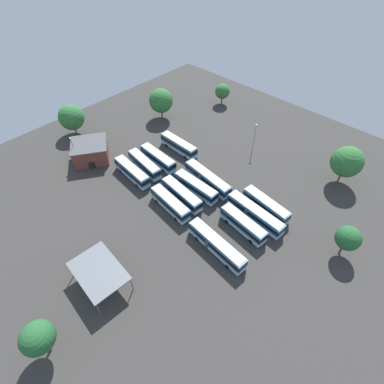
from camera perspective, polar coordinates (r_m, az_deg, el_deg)
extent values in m
plane|color=#383533|center=(72.41, 0.57, -0.06)|extent=(109.48, 109.48, 0.00)
cube|color=teal|center=(76.53, -11.48, 3.78)|extent=(12.34, 3.46, 3.10)
cube|color=beige|center=(75.49, -11.66, 4.69)|extent=(11.84, 3.22, 0.14)
cube|color=black|center=(76.21, -11.54, 4.06)|extent=(12.40, 3.50, 0.99)
cube|color=silver|center=(77.10, -11.39, 3.30)|extent=(12.40, 3.50, 0.62)
cube|color=black|center=(72.15, -8.85, 1.78)|extent=(0.22, 2.09, 1.14)
cylinder|color=black|center=(75.38, -9.01, 2.03)|extent=(1.02, 0.37, 1.00)
cylinder|color=black|center=(74.55, -10.46, 1.19)|extent=(1.02, 0.37, 1.00)
cylinder|color=black|center=(80.38, -12.17, 4.75)|extent=(1.02, 0.37, 1.00)
cylinder|color=black|center=(79.61, -13.55, 3.99)|extent=(1.02, 0.37, 1.00)
cube|color=teal|center=(78.22, -9.14, 5.24)|extent=(11.95, 3.90, 3.10)
cube|color=beige|center=(77.19, -9.28, 6.16)|extent=(11.46, 3.65, 0.14)
cube|color=black|center=(77.90, -9.19, 5.52)|extent=(12.01, 3.95, 0.99)
cube|color=silver|center=(78.77, -9.07, 4.76)|extent=(12.01, 3.95, 0.62)
cube|color=black|center=(73.95, -6.70, 3.37)|extent=(0.30, 2.08, 1.14)
cylinder|color=black|center=(77.13, -6.82, 3.53)|extent=(1.03, 0.42, 1.00)
cylinder|color=black|center=(76.26, -8.26, 2.76)|extent=(1.03, 0.42, 1.00)
cylinder|color=black|center=(81.99, -9.76, 6.12)|extent=(1.03, 0.42, 1.00)
cylinder|color=black|center=(81.17, -11.14, 5.42)|extent=(1.03, 0.42, 1.00)
cube|color=teal|center=(79.72, -6.57, 6.47)|extent=(12.10, 3.23, 3.10)
cube|color=beige|center=(78.72, -6.67, 7.38)|extent=(11.61, 2.99, 0.14)
cube|color=black|center=(79.41, -6.60, 6.74)|extent=(12.17, 3.27, 0.99)
cube|color=silver|center=(80.27, -6.52, 5.99)|extent=(12.17, 3.27, 0.62)
cube|color=black|center=(75.64, -3.76, 4.76)|extent=(0.18, 2.09, 1.14)
cylinder|color=black|center=(78.82, -4.14, 4.86)|extent=(1.02, 0.36, 1.00)
cylinder|color=black|center=(77.75, -5.45, 4.08)|extent=(1.02, 0.36, 1.00)
cylinder|color=black|center=(83.48, -7.47, 7.25)|extent=(1.02, 0.36, 1.00)
cylinder|color=black|center=(82.47, -8.75, 6.54)|extent=(1.02, 0.36, 1.00)
cube|color=teal|center=(83.79, -2.57, 8.96)|extent=(12.26, 2.80, 3.10)
cube|color=beige|center=(82.83, -2.61, 9.86)|extent=(11.77, 2.59, 0.14)
cube|color=black|center=(83.49, -2.58, 9.23)|extent=(12.33, 2.84, 0.99)
cube|color=silver|center=(84.31, -2.55, 8.49)|extent=(12.33, 2.84, 0.62)
cube|color=black|center=(79.93, 0.47, 7.48)|extent=(0.10, 2.09, 1.14)
cylinder|color=black|center=(83.08, -0.14, 7.47)|extent=(1.01, 0.32, 1.00)
cylinder|color=black|center=(81.79, -1.30, 6.75)|extent=(1.01, 0.32, 1.00)
cylinder|color=black|center=(87.49, -3.72, 9.61)|extent=(1.01, 0.32, 1.00)
cylinder|color=black|center=(86.27, -4.87, 8.94)|extent=(1.01, 0.32, 1.00)
cube|color=teal|center=(67.54, -4.23, -2.24)|extent=(11.66, 3.64, 3.10)
cube|color=beige|center=(66.35, -4.31, -1.30)|extent=(11.19, 3.40, 0.14)
cube|color=black|center=(67.18, -4.25, -1.96)|extent=(11.72, 3.69, 0.99)
cube|color=silver|center=(68.19, -4.19, -2.73)|extent=(11.72, 3.69, 0.62)
cube|color=black|center=(64.08, -1.08, -4.76)|extent=(0.26, 2.08, 1.14)
cylinder|color=black|center=(67.14, -1.51, -4.23)|extent=(1.02, 0.40, 1.00)
cylinder|color=black|center=(66.23, -3.07, -5.24)|extent=(1.02, 0.40, 1.00)
cylinder|color=black|center=(70.99, -5.20, -0.91)|extent=(1.02, 0.40, 1.00)
cylinder|color=black|center=(70.12, -6.72, -1.82)|extent=(1.02, 0.40, 1.00)
cube|color=teal|center=(69.36, -2.04, -0.49)|extent=(12.14, 3.70, 3.10)
cube|color=beige|center=(68.20, -2.07, 0.45)|extent=(11.65, 3.45, 0.14)
cube|color=black|center=(69.00, -2.05, -0.21)|extent=(12.21, 3.75, 0.99)
cube|color=silver|center=(69.98, -2.02, -0.99)|extent=(12.21, 3.75, 0.62)
cube|color=black|center=(65.83, 1.28, -2.97)|extent=(0.26, 2.08, 1.14)
cylinder|color=black|center=(68.93, 0.71, -2.49)|extent=(1.02, 0.40, 1.00)
cylinder|color=black|center=(67.91, -0.77, -3.45)|extent=(1.02, 0.40, 1.00)
cylinder|color=black|center=(72.88, -3.16, 0.79)|extent=(1.02, 0.40, 1.00)
cylinder|color=black|center=(71.92, -4.61, -0.08)|extent=(1.02, 0.40, 1.00)
cube|color=teal|center=(71.08, 0.72, 0.96)|extent=(12.15, 2.66, 3.10)
cube|color=beige|center=(69.95, 0.73, 1.90)|extent=(11.66, 2.46, 0.14)
cube|color=black|center=(70.73, 0.73, 1.25)|extent=(12.21, 2.70, 0.99)
cube|color=silver|center=(71.69, 0.72, 0.47)|extent=(12.21, 2.70, 0.62)
cube|color=black|center=(67.91, 4.45, -1.18)|extent=(0.08, 2.09, 1.14)
cylinder|color=black|center=(70.94, 3.57, -0.82)|extent=(1.00, 0.31, 1.00)
cylinder|color=black|center=(69.70, 2.30, -1.82)|extent=(1.00, 0.31, 1.00)
cylinder|color=black|center=(74.50, -0.77, 2.09)|extent=(1.00, 0.31, 1.00)
cylinder|color=black|center=(73.32, -2.05, 1.18)|extent=(1.00, 0.31, 1.00)
cube|color=teal|center=(73.25, 2.99, 2.54)|extent=(14.36, 4.08, 3.10)
cube|color=beige|center=(72.16, 3.04, 3.48)|extent=(13.78, 3.81, 0.14)
cube|color=black|center=(72.92, 3.00, 2.83)|extent=(14.44, 4.12, 0.99)
cube|color=silver|center=(73.85, 2.96, 2.05)|extent=(14.44, 4.12, 0.62)
cube|color=black|center=(69.38, 6.97, -0.16)|extent=(0.29, 2.08, 1.14)
cube|color=#47474C|center=(74.08, 2.17, 3.17)|extent=(1.18, 2.68, 2.97)
cylinder|color=black|center=(72.63, 5.97, 0.36)|extent=(1.03, 0.41, 1.00)
cylinder|color=black|center=(71.41, 4.63, -0.50)|extent=(1.03, 0.41, 1.00)
cylinder|color=black|center=(77.12, 1.39, 3.90)|extent=(1.03, 0.41, 1.00)
cylinder|color=black|center=(75.97, 0.06, 3.14)|extent=(1.03, 0.41, 1.00)
cube|color=teal|center=(60.58, 4.73, -10.16)|extent=(14.34, 3.79, 3.10)
cube|color=beige|center=(59.25, 4.83, -9.28)|extent=(13.76, 3.54, 0.14)
cube|color=black|center=(60.17, 4.76, -9.89)|extent=(14.42, 3.84, 0.99)
cube|color=silver|center=(61.30, 4.68, -10.62)|extent=(14.42, 3.84, 0.62)
cube|color=black|center=(57.85, 9.88, -14.07)|extent=(0.25, 2.09, 1.14)
cube|color=#47474C|center=(61.17, 3.69, -9.27)|extent=(1.13, 2.67, 2.97)
cylinder|color=black|center=(60.78, 8.45, -12.76)|extent=(1.02, 0.39, 1.00)
cylinder|color=black|center=(59.76, 6.89, -14.08)|extent=(1.02, 0.39, 1.00)
cylinder|color=black|center=(63.90, 2.61, -7.85)|extent=(1.02, 0.39, 1.00)
cylinder|color=black|center=(62.93, 1.04, -8.99)|extent=(1.02, 0.39, 1.00)
cube|color=teal|center=(64.43, 9.80, -6.16)|extent=(11.44, 3.73, 3.10)
cube|color=beige|center=(63.18, 9.98, -5.25)|extent=(10.98, 3.48, 0.14)
cube|color=black|center=(64.04, 9.85, -5.89)|extent=(11.50, 3.77, 0.99)
cube|color=silver|center=(65.10, 9.70, -6.64)|extent=(11.50, 3.77, 0.62)
cube|color=black|center=(62.19, 13.71, -8.84)|extent=(0.28, 2.08, 1.14)
cylinder|color=black|center=(64.97, 12.62, -8.15)|extent=(1.03, 0.40, 1.00)
cylinder|color=black|center=(63.74, 11.25, -9.30)|extent=(1.03, 0.40, 1.00)
cylinder|color=black|center=(67.36, 8.16, -4.62)|extent=(1.03, 0.40, 1.00)
cylinder|color=black|center=(66.18, 6.75, -5.65)|extent=(1.03, 0.40, 1.00)
cube|color=teal|center=(66.79, 12.03, -4.16)|extent=(14.33, 3.67, 3.10)
cube|color=beige|center=(65.59, 12.24, -3.25)|extent=(13.75, 3.42, 0.14)
cube|color=black|center=(66.42, 12.09, -3.88)|extent=(14.40, 3.72, 0.99)
cube|color=silver|center=(67.44, 11.92, -4.64)|extent=(14.40, 3.72, 0.62)
cube|color=black|center=(64.34, 16.98, -7.32)|extent=(0.23, 2.09, 1.14)
cube|color=#47474C|center=(67.32, 11.01, -3.42)|extent=(1.11, 2.66, 2.97)
cylinder|color=black|center=(67.19, 15.37, -6.46)|extent=(1.02, 0.38, 1.00)
cylinder|color=black|center=(65.83, 14.15, -7.58)|extent=(1.02, 0.38, 1.00)
cylinder|color=black|center=(70.01, 9.72, -2.37)|extent=(1.02, 0.38, 1.00)
cylinder|color=black|center=(68.71, 8.44, -3.35)|extent=(1.02, 0.38, 1.00)
cube|color=teal|center=(69.01, 14.04, -2.56)|extent=(12.04, 3.98, 3.10)
cube|color=beige|center=(67.84, 14.28, -1.65)|extent=(11.54, 3.72, 0.14)
cube|color=black|center=(68.65, 14.11, -2.28)|extent=(12.10, 4.02, 0.99)
cube|color=silver|center=(69.64, 13.92, -3.04)|extent=(12.10, 4.02, 0.62)
cube|color=black|center=(66.76, 17.95, -5.09)|extent=(0.32, 2.08, 1.14)
cylinder|color=black|center=(69.54, 16.74, -4.54)|extent=(1.03, 0.42, 1.00)
cylinder|color=black|center=(68.14, 15.53, -5.54)|extent=(1.03, 0.42, 1.00)
cylinder|color=black|center=(72.00, 12.27, -1.17)|extent=(1.03, 0.42, 1.00)
cylinder|color=black|center=(70.64, 11.02, -2.06)|extent=(1.03, 0.42, 1.00)
cube|color=brown|center=(84.98, -18.94, 7.33)|extent=(11.65, 11.79, 4.84)
cube|color=#4C4C51|center=(83.49, -19.36, 8.72)|extent=(12.35, 12.50, 0.36)
cube|color=black|center=(82.52, -18.74, 4.91)|extent=(1.04, 1.54, 2.20)
cube|color=slate|center=(57.20, -17.62, -14.31)|extent=(11.16, 8.21, 0.20)
cylinder|color=#59595B|center=(56.93, -11.54, -17.00)|extent=(0.20, 0.20, 4.05)
cylinder|color=#59595B|center=(56.26, -17.63, -20.73)|extent=(0.20, 0.20, 4.05)
cylinder|color=#59595B|center=(62.18, -16.75, -10.51)|extent=(0.20, 0.20, 4.05)
cylinder|color=#59595B|center=(61.56, -22.27, -13.73)|extent=(0.20, 0.20, 4.05)
cylinder|color=slate|center=(84.31, -21.70, 7.37)|extent=(0.16, 0.16, 7.71)
cube|color=silver|center=(82.08, -22.46, 9.57)|extent=(0.56, 0.28, 0.20)
cylinder|color=slate|center=(84.55, 11.91, 10.15)|extent=(0.16, 0.16, 8.06)
cube|color=silver|center=(82.25, 12.36, 12.53)|extent=(0.56, 0.28, 0.20)
cylinder|color=brown|center=(107.21, 5.74, 17.20)|extent=(0.44, 0.44, 2.32)
sphere|color=#2D6B33|center=(105.71, 5.88, 18.75)|extent=(4.96, 4.96, 4.96)
cylinder|color=brown|center=(56.97, -26.18, -25.21)|extent=(0.44, 0.44, 3.51)
sphere|color=#235B2D|center=(53.53, -27.63, -23.68)|extent=(5.17, 5.17, 5.17)
cylinder|color=brown|center=(97.62, -21.55, 11.06)|extent=(0.44, 0.44, 2.45)
sphere|color=#2D6B33|center=(95.44, -22.25, 13.18)|extent=(7.34, 7.34, 7.34)
cylinder|color=brown|center=(99.14, -5.81, 14.80)|extent=(0.44, 0.44, 2.78)
sphere|color=#2D6B33|center=(96.90, -6.01, 17.11)|extent=(7.44, 7.44, 7.44)
cylinder|color=brown|center=(82.94, 26.61, 2.69)|extent=(0.44, 0.44, 3.18)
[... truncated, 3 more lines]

